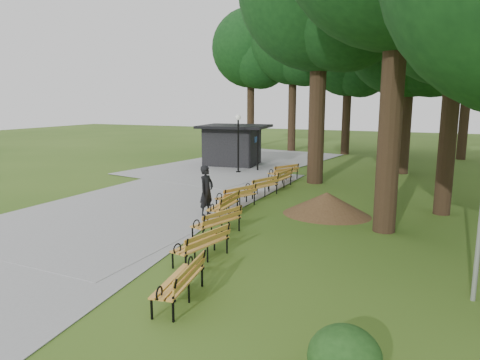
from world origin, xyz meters
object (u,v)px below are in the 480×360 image
at_px(bench_0, 179,281).
at_px(bench_4, 236,196).
at_px(lamp_post, 238,131).
at_px(lawn_tree_4, 411,31).
at_px(bench_3, 223,205).
at_px(bench_6, 280,179).
at_px(kiosk, 232,145).
at_px(bench_2, 217,222).
at_px(dirt_mound, 327,204).
at_px(bench_1, 201,244).
at_px(bench_7, 283,172).
at_px(person, 206,191).
at_px(lawn_tree_1, 459,3).
at_px(bench_5, 261,186).

height_order(bench_0, bench_4, same).
distance_m(lamp_post, lawn_tree_4, 10.86).
height_order(lamp_post, bench_3, lamp_post).
bearing_deg(bench_6, kiosk, -132.48).
xyz_separation_m(bench_0, bench_2, (-1.27, 4.29, 0.00)).
relative_size(dirt_mound, bench_0, 1.42).
relative_size(kiosk, lawn_tree_4, 0.36).
xyz_separation_m(bench_1, bench_2, (-0.57, 2.05, 0.00)).
xyz_separation_m(lamp_post, dirt_mound, (6.73, -7.26, -1.98)).
distance_m(bench_1, bench_3, 4.25).
bearing_deg(kiosk, dirt_mound, -56.73).
bearing_deg(bench_7, lamp_post, -85.66).
relative_size(person, kiosk, 0.44).
distance_m(bench_0, lawn_tree_4, 20.67).
xyz_separation_m(lamp_post, lawn_tree_1, (10.60, -5.46, 4.96)).
bearing_deg(bench_0, lamp_post, -169.80).
bearing_deg(lamp_post, bench_2, -69.47).
xyz_separation_m(bench_1, bench_5, (-1.33, 7.90, 0.00)).
xyz_separation_m(lamp_post, bench_5, (3.41, -5.27, -1.96)).
distance_m(bench_5, lawn_tree_1, 9.98).
distance_m(person, bench_2, 2.45).
bearing_deg(bench_7, bench_5, 31.02).
height_order(dirt_mound, lawn_tree_1, lawn_tree_1).
bearing_deg(person, bench_7, 4.51).
bearing_deg(bench_3, bench_1, 15.66).
distance_m(kiosk, bench_3, 12.86).
distance_m(dirt_mound, bench_3, 3.79).
bearing_deg(bench_2, bench_7, -158.06).
bearing_deg(bench_3, bench_7, 179.74).
height_order(bench_3, bench_4, same).
bearing_deg(bench_4, lawn_tree_4, 175.84).
height_order(person, lawn_tree_1, lawn_tree_1).
relative_size(bench_1, lawn_tree_1, 0.19).
height_order(bench_0, bench_2, same).
bearing_deg(bench_2, lamp_post, -143.43).
bearing_deg(lawn_tree_4, bench_1, -103.19).
bearing_deg(kiosk, lamp_post, -65.84).
bearing_deg(kiosk, bench_7, -46.86).
xyz_separation_m(bench_0, bench_6, (-1.87, 12.27, 0.00)).
distance_m(bench_6, lawn_tree_1, 10.13).
bearing_deg(kiosk, bench_1, -74.89).
relative_size(kiosk, bench_6, 2.19).
distance_m(bench_0, bench_4, 8.15).
bearing_deg(lawn_tree_4, bench_2, -107.01).
relative_size(bench_2, bench_4, 1.00).
distance_m(bench_2, lawn_tree_1, 11.01).
bearing_deg(bench_0, bench_2, -172.71).
distance_m(kiosk, bench_1, 17.09).
xyz_separation_m(person, lawn_tree_4, (5.89, 12.77, 6.92)).
distance_m(kiosk, bench_5, 9.44).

